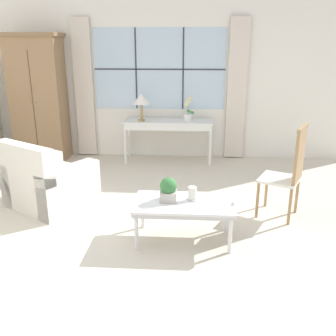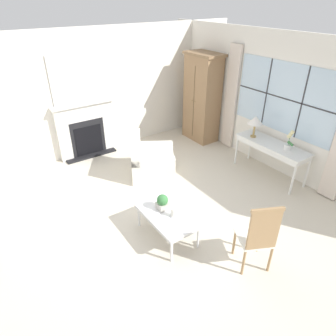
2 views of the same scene
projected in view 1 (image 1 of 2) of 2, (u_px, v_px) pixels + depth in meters
ground_plane at (138, 230)px, 4.23m from camera, size 14.00×14.00×0.00m
wall_back_windowed at (160, 80)px, 6.65m from camera, size 7.20×0.14×2.80m
armoire at (39, 98)px, 6.56m from camera, size 0.96×0.58×2.18m
console_table at (168, 125)px, 6.55m from camera, size 1.55×0.53×0.74m
table_lamp at (141, 100)px, 6.36m from camera, size 0.32×0.32×0.46m
potted_orchid at (188, 111)px, 6.45m from camera, size 0.18×0.14×0.42m
armchair_upholstered at (49, 184)px, 4.82m from camera, size 1.23×1.21×0.88m
side_chair_wooden at (290, 168)px, 4.37m from camera, size 0.59×0.59×1.13m
coffee_table at (184, 206)px, 3.92m from camera, size 1.04×0.59×0.44m
potted_plant_small at (168, 189)px, 3.89m from camera, size 0.18×0.18×0.26m
pillar_candle at (192, 194)px, 3.93m from camera, size 0.13×0.13×0.16m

